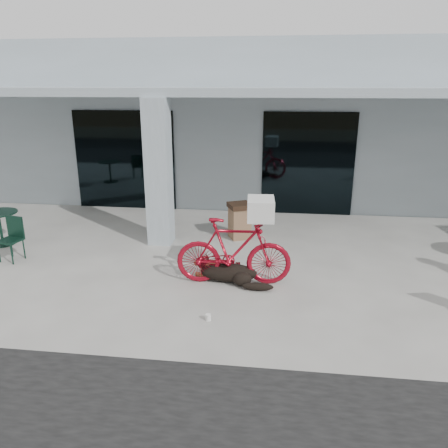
# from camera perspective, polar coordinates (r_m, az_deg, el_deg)

# --- Properties ---
(ground) EXTENTS (80.00, 80.00, 0.00)m
(ground) POSITION_cam_1_polar(r_m,az_deg,el_deg) (7.52, -1.47, -8.87)
(ground) COLOR #B3B1A9
(ground) RESTS_ON ground
(building) EXTENTS (22.00, 7.00, 4.50)m
(building) POSITION_cam_1_polar(r_m,az_deg,el_deg) (15.21, 3.35, 13.59)
(building) COLOR #ADBAC4
(building) RESTS_ON ground
(storefront_glass_left) EXTENTS (2.80, 0.06, 2.70)m
(storefront_glass_left) POSITION_cam_1_polar(r_m,az_deg,el_deg) (12.53, -12.80, 8.11)
(storefront_glass_left) COLOR black
(storefront_glass_left) RESTS_ON ground
(storefront_glass_right) EXTENTS (2.40, 0.06, 2.70)m
(storefront_glass_right) POSITION_cam_1_polar(r_m,az_deg,el_deg) (11.82, 10.89, 7.66)
(storefront_glass_right) COLOR black
(storefront_glass_right) RESTS_ON ground
(column) EXTENTS (0.50, 0.50, 3.12)m
(column) POSITION_cam_1_polar(r_m,az_deg,el_deg) (9.46, -8.52, 6.58)
(column) COLOR #ADBAC4
(column) RESTS_ON ground
(overhang) EXTENTS (22.00, 2.80, 0.18)m
(overhang) POSITION_cam_1_polar(r_m,az_deg,el_deg) (10.29, 1.49, 16.91)
(overhang) COLOR #ADBAC4
(overhang) RESTS_ON column
(bicycle) EXTENTS (2.03, 0.68, 1.20)m
(bicycle) POSITION_cam_1_polar(r_m,az_deg,el_deg) (7.60, 1.27, -3.60)
(bicycle) COLOR maroon
(bicycle) RESTS_ON ground
(laundry_basket) EXTENTS (0.48, 0.62, 0.35)m
(laundry_basket) POSITION_cam_1_polar(r_m,az_deg,el_deg) (7.35, 4.82, 2.00)
(laundry_basket) COLOR white
(laundry_basket) RESTS_ON bicycle
(dog) EXTENTS (1.23, 0.79, 0.39)m
(dog) POSITION_cam_1_polar(r_m,az_deg,el_deg) (7.81, 0.62, -6.23)
(dog) COLOR black
(dog) RESTS_ON ground
(cup_near_dog) EXTENTS (0.09, 0.09, 0.10)m
(cup_near_dog) POSITION_cam_1_polar(r_m,az_deg,el_deg) (6.67, -2.08, -12.09)
(cup_near_dog) COLOR white
(cup_near_dog) RESTS_ON ground
(cafe_table_near) EXTENTS (0.96, 0.96, 0.74)m
(cafe_table_near) POSITION_cam_1_polar(r_m,az_deg,el_deg) (10.70, -27.16, -0.50)
(cafe_table_near) COLOR #102E23
(cafe_table_near) RESTS_ON ground
(cafe_chair_near) EXTENTS (0.48, 0.51, 0.88)m
(cafe_chair_near) POSITION_cam_1_polar(r_m,az_deg,el_deg) (9.62, -26.18, -1.86)
(cafe_chair_near) COLOR #102E23
(cafe_chair_near) RESTS_ON ground
(trash_receptacle) EXTENTS (0.63, 0.63, 0.82)m
(trash_receptacle) POSITION_cam_1_polar(r_m,az_deg,el_deg) (9.93, 2.05, 0.44)
(trash_receptacle) COLOR brown
(trash_receptacle) RESTS_ON ground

